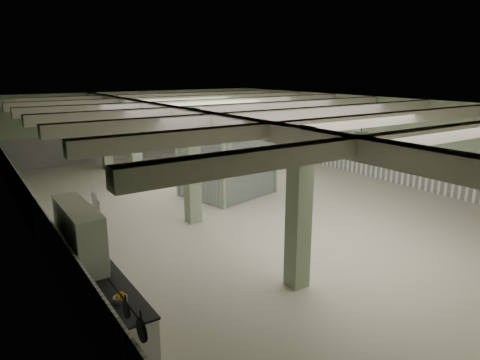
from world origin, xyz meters
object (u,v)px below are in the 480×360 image
guard_booth (227,150)px  filing_cabinet (260,170)px  walkin_cooler (83,256)px  prep_counter (97,290)px

guard_booth → filing_cabinet: size_ratio=2.89×
walkin_cooler → filing_cabinet: 10.22m
prep_counter → walkin_cooler: bearing=98.3°
walkin_cooler → guard_booth: guard_booth is taller
guard_booth → filing_cabinet: (1.88, 0.41, -1.09)m
prep_counter → walkin_cooler: (-0.08, 0.58, 0.53)m
prep_counter → filing_cabinet: (8.52, 6.07, 0.18)m
guard_booth → filing_cabinet: bearing=-1.7°
guard_booth → walkin_cooler: bearing=-156.9°
prep_counter → filing_cabinet: 10.47m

